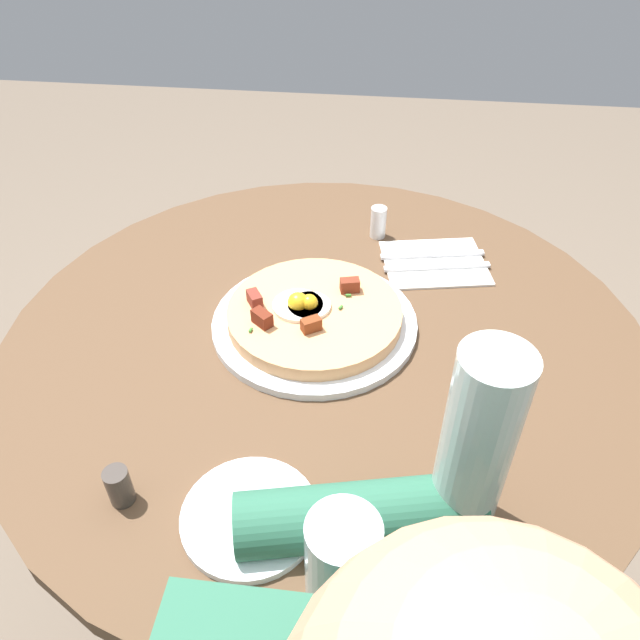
{
  "coord_description": "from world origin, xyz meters",
  "views": [
    {
      "loc": [
        -0.07,
        0.67,
        1.34
      ],
      "look_at": [
        0.01,
        -0.01,
        0.76
      ],
      "focal_mm": 34.22,
      "sensor_mm": 36.0,
      "label": 1
    }
  ],
  "objects": [
    {
      "name": "ground_plane",
      "position": [
        0.0,
        0.0,
        0.0
      ],
      "size": [
        6.0,
        6.0,
        0.0
      ],
      "primitive_type": "plane",
      "color": "#6B5B4C"
    },
    {
      "name": "dining_table",
      "position": [
        0.0,
        0.0,
        0.57
      ],
      "size": [
        0.95,
        0.95,
        0.74
      ],
      "color": "brown",
      "rests_on": "ground_plane"
    },
    {
      "name": "pizza_plate",
      "position": [
        0.02,
        -0.02,
        0.75
      ],
      "size": [
        0.31,
        0.31,
        0.01
      ],
      "primitive_type": "cylinder",
      "color": "white",
      "rests_on": "dining_table"
    },
    {
      "name": "breakfast_pizza",
      "position": [
        0.02,
        -0.02,
        0.77
      ],
      "size": [
        0.26,
        0.26,
        0.05
      ],
      "color": "tan",
      "rests_on": "pizza_plate"
    },
    {
      "name": "bread_plate",
      "position": [
        0.05,
        0.31,
        0.75
      ],
      "size": [
        0.15,
        0.15,
        0.01
      ],
      "primitive_type": "cylinder",
      "color": "white",
      "rests_on": "dining_table"
    },
    {
      "name": "napkin",
      "position": [
        -0.16,
        -0.2,
        0.74
      ],
      "size": [
        0.19,
        0.17,
        0.0
      ],
      "primitive_type": "cube",
      "rotation": [
        0.0,
        0.0,
        0.19
      ],
      "color": "white",
      "rests_on": "dining_table"
    },
    {
      "name": "fork",
      "position": [
        -0.16,
        -0.22,
        0.75
      ],
      "size": [
        0.18,
        0.05,
        0.0
      ],
      "primitive_type": "cube",
      "rotation": [
        0.0,
        0.0,
        0.19
      ],
      "color": "silver",
      "rests_on": "napkin"
    },
    {
      "name": "knife",
      "position": [
        -0.17,
        -0.19,
        0.75
      ],
      "size": [
        0.18,
        0.05,
        0.0
      ],
      "primitive_type": "cube",
      "rotation": [
        0.0,
        0.0,
        0.19
      ],
      "color": "silver",
      "rests_on": "napkin"
    },
    {
      "name": "water_glass",
      "position": [
        -0.06,
        0.39,
        0.81
      ],
      "size": [
        0.07,
        0.07,
        0.14
      ],
      "primitive_type": "cylinder",
      "color": "silver",
      "rests_on": "dining_table"
    },
    {
      "name": "water_bottle",
      "position": [
        -0.18,
        0.28,
        0.86
      ],
      "size": [
        0.07,
        0.07,
        0.24
      ],
      "primitive_type": "cylinder",
      "color": "silver",
      "rests_on": "dining_table"
    },
    {
      "name": "salt_shaker",
      "position": [
        -0.06,
        -0.28,
        0.77
      ],
      "size": [
        0.03,
        0.03,
        0.06
      ],
      "primitive_type": "cylinder",
      "color": "white",
      "rests_on": "dining_table"
    },
    {
      "name": "pepper_shaker",
      "position": [
        0.2,
        0.3,
        0.77
      ],
      "size": [
        0.03,
        0.03,
        0.05
      ],
      "primitive_type": "cylinder",
      "color": "#3F3833",
      "rests_on": "dining_table"
    }
  ]
}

